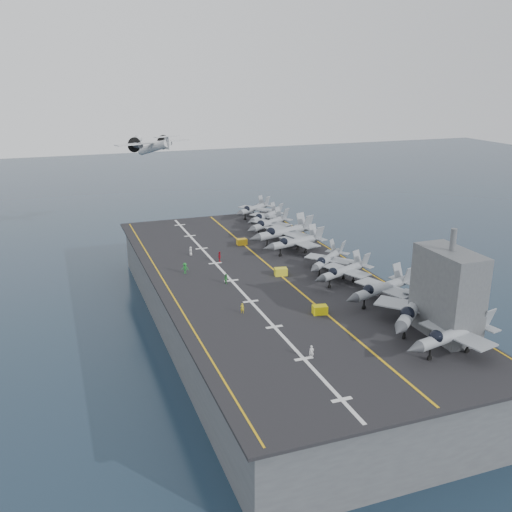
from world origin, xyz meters
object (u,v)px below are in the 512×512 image
object	(u,v)px
fighter_jet_0	(453,334)
tow_cart_a	(320,310)
island_superstructure	(448,283)
transport_plane	(154,147)

from	to	relation	value
fighter_jet_0	tow_cart_a	world-z (taller)	fighter_jet_0
island_superstructure	tow_cart_a	xyz separation A→B (m)	(-12.91, 11.99, -6.85)
fighter_jet_0	tow_cart_a	bearing A→B (deg)	122.24
transport_plane	island_superstructure	bearing A→B (deg)	-74.93
island_superstructure	transport_plane	size ratio (longest dim) A/B	0.62
tow_cart_a	transport_plane	xyz separation A→B (m)	(-10.33, 74.33, 15.67)
island_superstructure	transport_plane	world-z (taller)	transport_plane
fighter_jet_0	transport_plane	bearing A→B (deg)	102.92
tow_cart_a	transport_plane	distance (m)	76.66
island_superstructure	fighter_jet_0	xyz separation A→B (m)	(-2.35, -4.75, -4.93)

